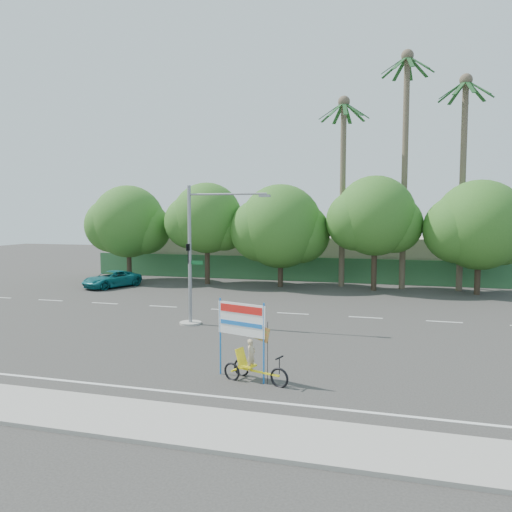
# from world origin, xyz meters

# --- Properties ---
(ground) EXTENTS (120.00, 120.00, 0.00)m
(ground) POSITION_xyz_m (0.00, 0.00, 0.00)
(ground) COLOR #33302D
(ground) RESTS_ON ground
(sidewalk_near) EXTENTS (50.00, 2.40, 0.12)m
(sidewalk_near) POSITION_xyz_m (0.00, -7.50, 0.06)
(sidewalk_near) COLOR gray
(sidewalk_near) RESTS_ON ground
(fence) EXTENTS (38.00, 0.08, 2.00)m
(fence) POSITION_xyz_m (0.00, 21.50, 1.00)
(fence) COLOR #336B3D
(fence) RESTS_ON ground
(building_left) EXTENTS (12.00, 8.00, 4.00)m
(building_left) POSITION_xyz_m (-10.00, 26.00, 2.00)
(building_left) COLOR beige
(building_left) RESTS_ON ground
(building_right) EXTENTS (14.00, 8.00, 3.60)m
(building_right) POSITION_xyz_m (8.00, 26.00, 1.80)
(building_right) COLOR beige
(building_right) RESTS_ON ground
(tree_far_left) EXTENTS (7.14, 6.00, 7.96)m
(tree_far_left) POSITION_xyz_m (-14.05, 18.00, 4.76)
(tree_far_left) COLOR #473828
(tree_far_left) RESTS_ON ground
(tree_left) EXTENTS (6.66, 5.60, 8.07)m
(tree_left) POSITION_xyz_m (-7.05, 18.00, 5.06)
(tree_left) COLOR #473828
(tree_left) RESTS_ON ground
(tree_center) EXTENTS (7.62, 6.40, 7.85)m
(tree_center) POSITION_xyz_m (-1.05, 18.00, 4.47)
(tree_center) COLOR #473828
(tree_center) RESTS_ON ground
(tree_right) EXTENTS (6.90, 5.80, 8.36)m
(tree_right) POSITION_xyz_m (5.95, 18.00, 5.24)
(tree_right) COLOR #473828
(tree_right) RESTS_ON ground
(tree_far_right) EXTENTS (7.38, 6.20, 7.94)m
(tree_far_right) POSITION_xyz_m (12.95, 18.00, 4.64)
(tree_far_right) COLOR #473828
(tree_far_right) RESTS_ON ground
(palm_tall) EXTENTS (3.73, 3.79, 17.45)m
(palm_tall) POSITION_xyz_m (8.00, 19.50, 10.46)
(palm_tall) COLOR #70604C
(palm_tall) RESTS_ON ground
(palm_mid) EXTENTS (3.73, 3.79, 15.45)m
(palm_mid) POSITION_xyz_m (12.00, 19.50, 9.40)
(palm_mid) COLOR #70604C
(palm_mid) RESTS_ON ground
(palm_short) EXTENTS (3.73, 3.79, 14.45)m
(palm_short) POSITION_xyz_m (3.50, 19.50, 8.86)
(palm_short) COLOR #70604C
(palm_short) RESTS_ON ground
(traffic_signal) EXTENTS (4.72, 1.10, 7.00)m
(traffic_signal) POSITION_xyz_m (-2.20, 3.98, 2.92)
(traffic_signal) COLOR gray
(traffic_signal) RESTS_ON ground
(trike_billboard) EXTENTS (2.66, 1.14, 2.73)m
(trike_billboard) POSITION_xyz_m (2.77, -3.46, 1.10)
(trike_billboard) COLOR black
(trike_billboard) RESTS_ON ground
(pickup_truck) EXTENTS (3.65, 5.01, 1.26)m
(pickup_truck) POSITION_xyz_m (-13.33, 14.17, 0.63)
(pickup_truck) COLOR #0F686E
(pickup_truck) RESTS_ON ground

